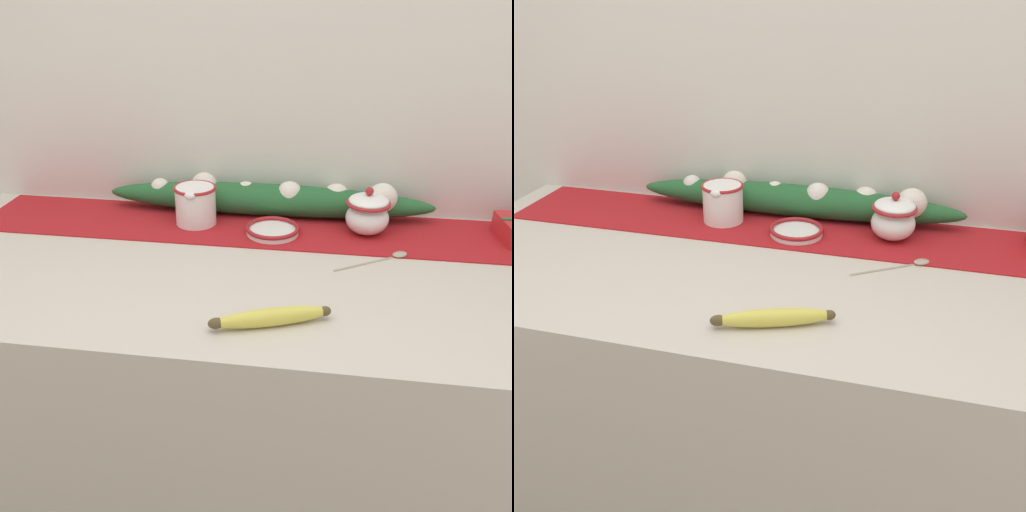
% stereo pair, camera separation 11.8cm
% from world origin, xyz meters
% --- Properties ---
extents(countertop, '(1.57, 0.69, 0.91)m').
position_xyz_m(countertop, '(0.00, 0.00, 0.45)').
color(countertop, beige).
rests_on(countertop, ground_plane).
extents(back_wall, '(2.37, 0.04, 2.40)m').
position_xyz_m(back_wall, '(0.00, 0.37, 1.20)').
color(back_wall, silver).
rests_on(back_wall, ground_plane).
extents(table_runner, '(1.44, 0.25, 0.00)m').
position_xyz_m(table_runner, '(0.00, 0.21, 0.91)').
color(table_runner, '#A8191E').
rests_on(table_runner, countertop).
extents(cream_pitcher, '(0.11, 0.13, 0.10)m').
position_xyz_m(cream_pitcher, '(-0.17, 0.21, 0.96)').
color(cream_pitcher, white).
rests_on(cream_pitcher, countertop).
extents(sugar_bowl, '(0.11, 0.11, 0.12)m').
position_xyz_m(sugar_bowl, '(0.25, 0.21, 0.96)').
color(sugar_bowl, white).
rests_on(sugar_bowl, countertop).
extents(small_dish, '(0.13, 0.13, 0.02)m').
position_xyz_m(small_dish, '(0.03, 0.18, 0.92)').
color(small_dish, white).
rests_on(small_dish, countertop).
extents(banana, '(0.22, 0.11, 0.03)m').
position_xyz_m(banana, '(0.07, -0.22, 0.92)').
color(banana, '#DBCC4C').
rests_on(banana, countertop).
extents(spoon, '(0.17, 0.12, 0.01)m').
position_xyz_m(spoon, '(0.31, 0.09, 0.91)').
color(spoon, '#A89E89').
rests_on(spoon, countertop).
extents(poinsettia_garland, '(0.85, 0.09, 0.10)m').
position_xyz_m(poinsettia_garland, '(0.01, 0.29, 0.95)').
color(poinsettia_garland, '#235B2D').
rests_on(poinsettia_garland, countertop).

